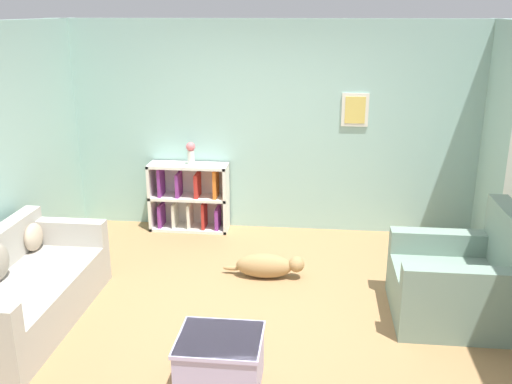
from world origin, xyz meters
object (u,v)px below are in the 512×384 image
Objects in this scene: coffee_table at (220,360)px; dog at (267,266)px; recliner_chair at (462,282)px; couch at (20,293)px; bookshelf at (190,198)px; vase at (191,152)px.

coffee_table is 1.87m from dog.
recliner_chair is 1.23× the size of dog.
bookshelf is (1.00, 2.44, 0.12)m from couch.
recliner_chair is (2.93, -1.91, -0.07)m from bookshelf.
bookshelf is 3.54× the size of vase.
recliner_chair reaches higher than bookshelf.
dog is (0.18, 1.85, -0.09)m from coffee_table.
recliner_chair is 3.81× the size of vase.
vase is at bearing 66.72° from couch.
vase reaches higher than recliner_chair.
coffee_table reaches higher than dog.
recliner_chair is 3.52m from vase.
coffee_table is at bearing -148.21° from recliner_chair.
vase is at bearing 146.78° from recliner_chair.
couch is 3.05× the size of coffee_table.
couch is 2.74m from vase.
recliner_chair is at bearing 7.68° from couch.
dog is 1.89m from vase.
vase is (-2.89, 1.89, 0.67)m from recliner_chair.
couch is 6.80× the size of vase.
bookshelf is 1.74m from dog.
couch is 2.20× the size of dog.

